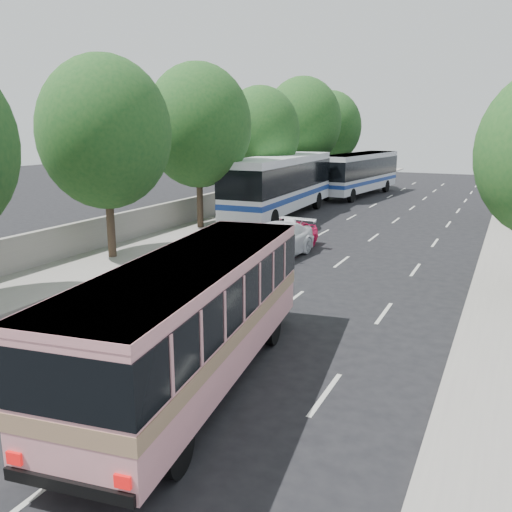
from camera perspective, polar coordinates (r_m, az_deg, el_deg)
The scene contains 14 objects.
ground at distance 15.92m, azimuth -5.01°, elevation -8.22°, with size 120.00×120.00×0.00m, color black.
sidewalk_left at distance 36.90m, azimuth -0.76°, elevation 4.47°, with size 4.00×90.00×0.15m, color #9E998E.
low_wall at distance 37.60m, azimuth -3.24°, elevation 5.89°, with size 0.30×90.00×1.50m, color #9E998E.
tree_left_b at distance 24.56m, azimuth -15.61°, elevation 12.89°, with size 5.70×5.70×8.88m.
tree_left_c at distance 31.18m, azimuth -6.06°, elevation 13.90°, with size 6.00×6.00×9.35m.
tree_left_d at distance 38.21m, azimuth 0.50°, elevation 13.15°, with size 5.52×5.52×8.60m.
tree_left_e at distance 45.56m, azimuth 4.99°, elevation 14.17°, with size 6.30×6.30×9.82m.
tree_left_f at distance 53.18m, azimuth 7.88°, elevation 13.53°, with size 5.88×5.88×9.16m.
pink_bus at distance 12.38m, azimuth -6.55°, elevation -5.41°, with size 3.71×9.74×3.03m.
pink_taxi at distance 26.33m, azimuth 3.58°, elevation 2.13°, with size 1.63×4.05×1.38m, color #F01457.
white_pickup at distance 24.56m, azimuth 1.89°, elevation 1.53°, with size 2.19×5.39×1.56m, color white.
tour_coach_front at distance 35.97m, azimuth 2.61°, elevation 7.94°, with size 3.36×13.36×3.97m.
tour_coach_rear at distance 47.76m, azimuth 10.80°, elevation 8.84°, with size 4.07×12.28×3.61m.
taxi_roof_sign at distance 26.19m, azimuth 3.60°, elevation 3.80°, with size 0.55×0.18×0.18m, color silver.
Camera 1 is at (7.55, -12.72, 5.88)m, focal length 38.00 mm.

